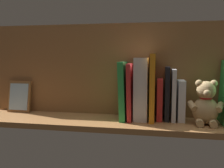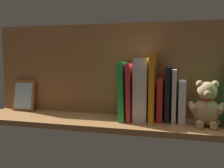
{
  "view_description": "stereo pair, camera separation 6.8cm",
  "coord_description": "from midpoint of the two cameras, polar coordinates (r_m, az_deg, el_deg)",
  "views": [
    {
      "loc": [
        -18.71,
        97.7,
        25.01
      ],
      "look_at": [
        0.0,
        0.0,
        14.5
      ],
      "focal_mm": 40.07,
      "sensor_mm": 36.0,
      "label": 1
    },
    {
      "loc": [
        -25.3,
        96.21,
        25.01
      ],
      "look_at": [
        0.0,
        0.0,
        14.5
      ],
      "focal_mm": 40.07,
      "sensor_mm": 36.0,
      "label": 2
    }
  ],
  "objects": [
    {
      "name": "ground_plane",
      "position": [
        1.03,
        -1.9,
        -8.69
      ],
      "size": [
        115.25,
        24.17,
        2.2
      ],
      "primitive_type": "cube",
      "color": "#9E6B3D"
    },
    {
      "name": "book_3",
      "position": [
        1.02,
        13.67,
        -3.68
      ],
      "size": [
        2.71,
        9.47,
        16.08
      ],
      "primitive_type": "cube",
      "color": "silver",
      "rests_on": "ground_plane"
    },
    {
      "name": "teddy_bear",
      "position": [
        0.99,
        18.77,
        -4.51
      ],
      "size": [
        13.62,
        10.98,
        16.8
      ],
      "rotation": [
        0.0,
        0.0,
        -0.05
      ],
      "color": "tan",
      "rests_on": "ground_plane"
    },
    {
      "name": "book_8",
      "position": [
        1.01,
        2.3,
        -1.75
      ],
      "size": [
        2.22,
        12.93,
        22.66
      ],
      "primitive_type": "cube",
      "rotation": [
        0.0,
        0.03,
        0.0
      ],
      "color": "red",
      "rests_on": "ground_plane"
    },
    {
      "name": "picture_frame_leaning",
      "position": [
        1.24,
        -21.85,
        -2.67
      ],
      "size": [
        10.76,
        3.96,
        14.46
      ],
      "color": "brown",
      "rests_on": "ground_plane"
    },
    {
      "name": "book_5",
      "position": [
        1.02,
        10.6,
        -2.15
      ],
      "size": [
        1.74,
        9.44,
        21.38
      ],
      "primitive_type": "cube",
      "color": "black",
      "rests_on": "ground_plane"
    },
    {
      "name": "shelf_back_panel",
      "position": [
        1.09,
        -0.8,
        3.3
      ],
      "size": [
        115.25,
        1.5,
        39.64
      ],
      "primitive_type": "cube",
      "color": "#905D35",
      "rests_on": "ground_plane"
    },
    {
      "name": "book_9",
      "position": [
        1.01,
        0.7,
        -1.53
      ],
      "size": [
        3.17,
        13.33,
        23.4
      ],
      "primitive_type": "cube",
      "rotation": [
        0.0,
        0.04,
        0.0
      ],
      "color": "green",
      "rests_on": "ground_plane"
    },
    {
      "name": "dictionary_thick_white",
      "position": [
        1.01,
        4.79,
        -1.1
      ],
      "size": [
        5.38,
        11.57,
        24.99
      ],
      "primitive_type": "cube",
      "color": "silver",
      "rests_on": "ground_plane"
    },
    {
      "name": "book_4",
      "position": [
        1.02,
        12.02,
        -2.46
      ],
      "size": [
        1.59,
        10.16,
        20.48
      ],
      "primitive_type": "cube",
      "rotation": [
        0.0,
        0.0,
        0.0
      ],
      "color": "silver",
      "rests_on": "ground_plane"
    },
    {
      "name": "book_6",
      "position": [
        1.02,
        8.99,
        -3.47
      ],
      "size": [
        2.18,
        9.51,
        16.52
      ],
      "primitive_type": "cube",
      "color": "red",
      "rests_on": "ground_plane"
    },
    {
      "name": "book_7",
      "position": [
        1.0,
        7.33,
        -0.78
      ],
      "size": [
        1.93,
        13.26,
        26.5
      ],
      "primitive_type": "cube",
      "color": "orange",
      "rests_on": "ground_plane"
    }
  ]
}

